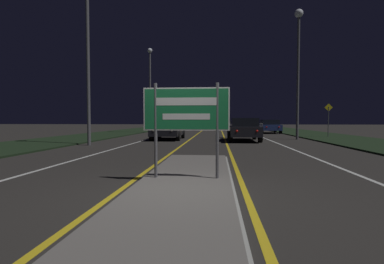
{
  "coord_description": "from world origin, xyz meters",
  "views": [
    {
      "loc": [
        0.68,
        -5.74,
        1.39
      ],
      "look_at": [
        0.0,
        2.32,
        1.05
      ],
      "focal_mm": 28.0,
      "sensor_mm": 36.0,
      "label": 1
    }
  ],
  "objects_px": {
    "warning_sign": "(328,117)",
    "car_receding_1": "(269,126)",
    "highway_sign": "(186,113)",
    "car_receding_2": "(229,124)",
    "streetlight_left_far": "(150,80)",
    "car_receding_0": "(243,129)",
    "streetlight_left_near": "(88,27)",
    "streetlight_right_near": "(298,52)",
    "car_approaching_0": "(168,129)"
  },
  "relations": [
    {
      "from": "warning_sign",
      "to": "streetlight_right_near",
      "type": "bearing_deg",
      "value": -142.22
    },
    {
      "from": "car_approaching_0",
      "to": "car_receding_2",
      "type": "bearing_deg",
      "value": 77.54
    },
    {
      "from": "warning_sign",
      "to": "streetlight_left_far",
      "type": "bearing_deg",
      "value": 156.65
    },
    {
      "from": "highway_sign",
      "to": "car_receding_2",
      "type": "height_order",
      "value": "highway_sign"
    },
    {
      "from": "car_receding_0",
      "to": "car_receding_1",
      "type": "height_order",
      "value": "car_receding_0"
    },
    {
      "from": "streetlight_right_near",
      "to": "warning_sign",
      "type": "distance_m",
      "value": 5.78
    },
    {
      "from": "car_approaching_0",
      "to": "warning_sign",
      "type": "xyz_separation_m",
      "value": [
        11.87,
        2.91,
        0.85
      ]
    },
    {
      "from": "highway_sign",
      "to": "streetlight_right_near",
      "type": "xyz_separation_m",
      "value": [
        6.24,
        14.83,
        4.54
      ]
    },
    {
      "from": "highway_sign",
      "to": "car_receding_1",
      "type": "relative_size",
      "value": 0.48
    },
    {
      "from": "car_receding_1",
      "to": "car_approaching_0",
      "type": "bearing_deg",
      "value": -129.92
    },
    {
      "from": "streetlight_right_near",
      "to": "car_receding_2",
      "type": "bearing_deg",
      "value": 99.91
    },
    {
      "from": "streetlight_left_far",
      "to": "car_receding_0",
      "type": "xyz_separation_m",
      "value": [
        8.57,
        -10.51,
        -4.6
      ]
    },
    {
      "from": "car_receding_1",
      "to": "streetlight_left_far",
      "type": "bearing_deg",
      "value": -175.96
    },
    {
      "from": "highway_sign",
      "to": "streetlight_left_far",
      "type": "distance_m",
      "value": 24.77
    },
    {
      "from": "streetlight_left_near",
      "to": "car_receding_0",
      "type": "distance_m",
      "value": 11.04
    },
    {
      "from": "streetlight_left_far",
      "to": "car_approaching_0",
      "type": "xyz_separation_m",
      "value": [
        3.44,
        -9.52,
        -4.64
      ]
    },
    {
      "from": "streetlight_left_near",
      "to": "car_receding_2",
      "type": "distance_m",
      "value": 29.94
    },
    {
      "from": "streetlight_right_near",
      "to": "streetlight_left_far",
      "type": "bearing_deg",
      "value": 144.53
    },
    {
      "from": "highway_sign",
      "to": "streetlight_left_near",
      "type": "height_order",
      "value": "streetlight_left_near"
    },
    {
      "from": "streetlight_left_far",
      "to": "car_receding_0",
      "type": "bearing_deg",
      "value": -50.81
    },
    {
      "from": "highway_sign",
      "to": "car_approaching_0",
      "type": "bearing_deg",
      "value": 100.95
    },
    {
      "from": "highway_sign",
      "to": "car_receding_1",
      "type": "height_order",
      "value": "highway_sign"
    },
    {
      "from": "streetlight_left_near",
      "to": "warning_sign",
      "type": "height_order",
      "value": "streetlight_left_near"
    },
    {
      "from": "car_receding_0",
      "to": "warning_sign",
      "type": "height_order",
      "value": "warning_sign"
    },
    {
      "from": "car_receding_1",
      "to": "highway_sign",
      "type": "bearing_deg",
      "value": -103.62
    },
    {
      "from": "streetlight_right_near",
      "to": "warning_sign",
      "type": "bearing_deg",
      "value": 37.78
    },
    {
      "from": "streetlight_left_near",
      "to": "warning_sign",
      "type": "xyz_separation_m",
      "value": [
        15.33,
        8.07,
        -4.73
      ]
    },
    {
      "from": "streetlight_left_far",
      "to": "car_approaching_0",
      "type": "height_order",
      "value": "streetlight_left_far"
    },
    {
      "from": "streetlight_left_far",
      "to": "car_receding_1",
      "type": "height_order",
      "value": "streetlight_left_far"
    },
    {
      "from": "streetlight_left_near",
      "to": "car_approaching_0",
      "type": "bearing_deg",
      "value": 56.12
    },
    {
      "from": "car_receding_2",
      "to": "car_approaching_0",
      "type": "relative_size",
      "value": 1.0
    },
    {
      "from": "car_receding_0",
      "to": "car_approaching_0",
      "type": "xyz_separation_m",
      "value": [
        -5.13,
        0.99,
        -0.04
      ]
    },
    {
      "from": "warning_sign",
      "to": "car_receding_1",
      "type": "bearing_deg",
      "value": 113.07
    },
    {
      "from": "streetlight_right_near",
      "to": "car_receding_2",
      "type": "height_order",
      "value": "streetlight_right_near"
    },
    {
      "from": "car_receding_0",
      "to": "car_approaching_0",
      "type": "distance_m",
      "value": 5.22
    },
    {
      "from": "streetlight_left_near",
      "to": "car_receding_0",
      "type": "height_order",
      "value": "streetlight_left_near"
    },
    {
      "from": "streetlight_right_near",
      "to": "car_receding_1",
      "type": "distance_m",
      "value": 11.09
    },
    {
      "from": "car_receding_2",
      "to": "warning_sign",
      "type": "height_order",
      "value": "warning_sign"
    },
    {
      "from": "car_receding_1",
      "to": "car_receding_2",
      "type": "bearing_deg",
      "value": 105.97
    },
    {
      "from": "car_receding_2",
      "to": "highway_sign",
      "type": "bearing_deg",
      "value": -93.6
    },
    {
      "from": "car_approaching_0",
      "to": "warning_sign",
      "type": "height_order",
      "value": "warning_sign"
    },
    {
      "from": "car_approaching_0",
      "to": "streetlight_left_near",
      "type": "bearing_deg",
      "value": -123.88
    },
    {
      "from": "streetlight_left_far",
      "to": "warning_sign",
      "type": "relative_size",
      "value": 3.42
    },
    {
      "from": "highway_sign",
      "to": "streetlight_right_near",
      "type": "height_order",
      "value": "streetlight_right_near"
    },
    {
      "from": "car_approaching_0",
      "to": "warning_sign",
      "type": "relative_size",
      "value": 1.74
    },
    {
      "from": "car_approaching_0",
      "to": "streetlight_right_near",
      "type": "bearing_deg",
      "value": 4.27
    },
    {
      "from": "streetlight_left_far",
      "to": "car_receding_1",
      "type": "relative_size",
      "value": 1.97
    },
    {
      "from": "streetlight_left_near",
      "to": "streetlight_right_near",
      "type": "relative_size",
      "value": 1.01
    },
    {
      "from": "streetlight_right_near",
      "to": "car_approaching_0",
      "type": "xyz_separation_m",
      "value": [
        -8.98,
        -0.67,
        -5.33
      ]
    },
    {
      "from": "streetlight_left_near",
      "to": "car_receding_0",
      "type": "xyz_separation_m",
      "value": [
        8.59,
        4.17,
        -5.54
      ]
    }
  ]
}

